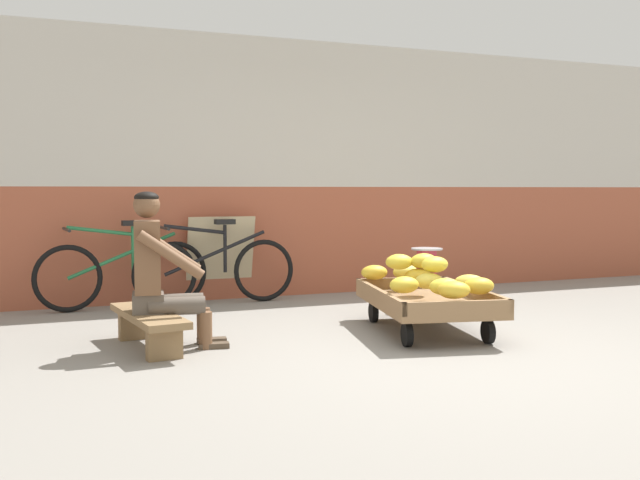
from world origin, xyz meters
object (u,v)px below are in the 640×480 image
object	(u,v)px
bicycle_near_left	(123,273)
weighing_scale	(427,263)
banana_cart	(427,303)
sign_board	(220,258)
low_bench	(149,322)
shopping_bag	(479,303)
vendor_seated	(160,271)
bicycle_far_left	(215,269)
plastic_crate	(426,294)

from	to	relation	value
bicycle_near_left	weighing_scale	bearing A→B (deg)	-22.63
banana_cart	sign_board	bearing A→B (deg)	116.16
banana_cart	weighing_scale	xyz separation A→B (m)	(0.57, 0.98, 0.21)
low_bench	shopping_bag	xyz separation A→B (m)	(3.02, 0.29, -0.08)
vendor_seated	bicycle_far_left	size ratio (longest dim) A/B	0.69
low_bench	sign_board	distance (m)	2.36
bicycle_far_left	weighing_scale	bearing A→B (deg)	-30.39
sign_board	shopping_bag	xyz separation A→B (m)	(1.96, -1.81, -0.32)
low_bench	weighing_scale	bearing A→B (deg)	15.69
banana_cart	vendor_seated	xyz separation A→B (m)	(-2.10, 0.19, 0.33)
low_bench	shopping_bag	bearing A→B (deg)	5.42
bicycle_far_left	sign_board	xyz separation A→B (m)	(0.12, 0.26, 0.08)
low_bench	sign_board	size ratio (longest dim) A/B	1.28
low_bench	bicycle_far_left	size ratio (longest dim) A/B	0.68
weighing_scale	bicycle_near_left	distance (m)	2.94
banana_cart	plastic_crate	size ratio (longest dim) A/B	4.39
vendor_seated	plastic_crate	distance (m)	2.81
low_bench	shopping_bag	size ratio (longest dim) A/B	4.70
bicycle_near_left	plastic_crate	bearing A→B (deg)	-22.61
banana_cart	weighing_scale	bearing A→B (deg)	59.89
low_bench	plastic_crate	bearing A→B (deg)	15.71
sign_board	vendor_seated	bearing A→B (deg)	-114.71
low_bench	vendor_seated	xyz separation A→B (m)	(0.09, -0.01, 0.37)
bicycle_near_left	shopping_bag	bearing A→B (deg)	-28.52
low_bench	plastic_crate	world-z (taller)	plastic_crate
plastic_crate	banana_cart	bearing A→B (deg)	-120.08
banana_cart	low_bench	size ratio (longest dim) A/B	1.40
bicycle_far_left	sign_board	world-z (taller)	sign_board
banana_cart	shopping_bag	distance (m)	0.97
low_bench	sign_board	bearing A→B (deg)	63.23
low_bench	sign_board	xyz separation A→B (m)	(1.06, 2.10, 0.24)
bicycle_near_left	bicycle_far_left	distance (m)	0.90
weighing_scale	sign_board	size ratio (longest dim) A/B	0.34
vendor_seated	low_bench	bearing A→B (deg)	171.33
vendor_seated	shopping_bag	size ratio (longest dim) A/B	4.75
plastic_crate	sign_board	bearing A→B (deg)	142.09
weighing_scale	shopping_bag	world-z (taller)	weighing_scale
low_bench	sign_board	world-z (taller)	sign_board
banana_cart	sign_board	distance (m)	2.57
banana_cart	plastic_crate	xyz separation A→B (m)	(0.57, 0.98, -0.09)
low_bench	weighing_scale	xyz separation A→B (m)	(2.75, 0.77, 0.25)
bicycle_near_left	sign_board	size ratio (longest dim) A/B	1.89
banana_cart	weighing_scale	world-z (taller)	weighing_scale
banana_cart	bicycle_near_left	xyz separation A→B (m)	(-2.14, 2.11, 0.11)
low_bench	shopping_bag	distance (m)	3.03
bicycle_far_left	low_bench	bearing A→B (deg)	-117.11
plastic_crate	sign_board	world-z (taller)	sign_board
bicycle_far_left	banana_cart	bearing A→B (deg)	-58.59
shopping_bag	weighing_scale	bearing A→B (deg)	118.66
weighing_scale	shopping_bag	bearing A→B (deg)	-61.34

